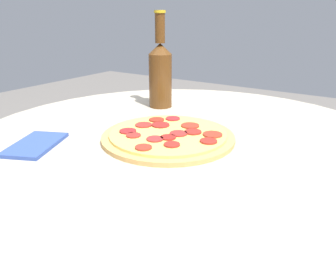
% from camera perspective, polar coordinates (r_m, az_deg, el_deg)
% --- Properties ---
extents(table, '(1.02, 1.02, 0.75)m').
position_cam_1_polar(table, '(0.82, 2.72, -11.27)').
color(table, '#B2A893').
rests_on(table, ground_plane).
extents(pizza, '(0.30, 0.30, 0.02)m').
position_cam_1_polar(pizza, '(0.74, 0.01, -0.87)').
color(pizza, tan).
rests_on(pizza, table).
extents(beer_bottle, '(0.07, 0.07, 0.28)m').
position_cam_1_polar(beer_bottle, '(0.98, -1.35, 10.15)').
color(beer_bottle, '#563314').
rests_on(beer_bottle, table).
extents(napkin, '(0.16, 0.14, 0.01)m').
position_cam_1_polar(napkin, '(0.75, -22.09, -2.28)').
color(napkin, '#334C99').
rests_on(napkin, table).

